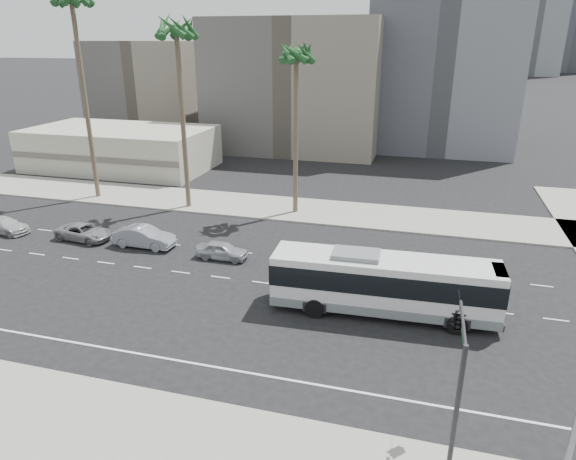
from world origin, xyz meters
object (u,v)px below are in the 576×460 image
(car_b, at_px, (144,237))
(car_d, at_px, (4,225))
(traffic_signal, at_px, (458,327))
(palm_near, at_px, (296,58))
(car_c, at_px, (84,232))
(car_a, at_px, (222,250))
(palm_mid, at_px, (176,35))
(palm_far, at_px, (72,2))
(city_bus, at_px, (384,283))

(car_b, relative_size, car_d, 1.11)
(traffic_signal, bearing_deg, palm_near, 116.55)
(car_b, bearing_deg, car_c, 90.98)
(car_d, relative_size, palm_near, 0.29)
(car_a, xyz_separation_m, palm_mid, (-7.82, 10.52, 14.96))
(palm_near, height_order, palm_far, palm_far)
(city_bus, distance_m, car_a, 13.20)
(car_b, xyz_separation_m, palm_far, (-11.53, 10.53, 17.57))
(palm_mid, bearing_deg, car_a, -53.37)
(car_d, relative_size, palm_far, 0.22)
(car_a, height_order, car_b, car_b)
(palm_near, xyz_separation_m, palm_far, (-20.83, -0.63, 4.59))
(car_b, distance_m, palm_far, 23.50)
(palm_far, bearing_deg, palm_near, 1.74)
(city_bus, xyz_separation_m, car_d, (-31.92, 5.01, -1.34))
(car_c, xyz_separation_m, palm_far, (-6.03, 10.53, 17.73))
(car_d, height_order, palm_far, palm_far)
(car_b, height_order, palm_far, palm_far)
(car_a, xyz_separation_m, traffic_signal, (15.70, -14.00, 4.35))
(car_b, relative_size, car_c, 1.06)
(car_a, relative_size, car_b, 0.78)
(city_bus, xyz_separation_m, car_c, (-24.47, 5.39, -1.33))
(car_b, relative_size, palm_far, 0.24)
(palm_near, bearing_deg, car_b, -129.79)
(car_d, relative_size, palm_mid, 0.26)
(city_bus, height_order, traffic_signal, traffic_signal)
(car_a, xyz_separation_m, car_d, (-19.71, 0.16, -0.02))
(car_a, bearing_deg, car_d, 89.57)
(car_b, distance_m, traffic_signal, 27.09)
(car_b, relative_size, traffic_signal, 0.82)
(traffic_signal, bearing_deg, car_c, 151.95)
(car_d, height_order, palm_near, palm_near)
(traffic_signal, bearing_deg, car_b, 146.51)
(palm_mid, height_order, palm_far, palm_far)
(city_bus, xyz_separation_m, car_a, (-12.21, 4.85, -1.32))
(palm_far, bearing_deg, city_bus, -27.56)
(car_b, distance_m, palm_near, 19.48)
(car_a, relative_size, palm_far, 0.19)
(car_c, bearing_deg, city_bus, -97.10)
(car_a, distance_m, car_c, 12.28)
(city_bus, distance_m, car_c, 25.09)
(city_bus, relative_size, car_a, 3.42)
(city_bus, distance_m, traffic_signal, 10.25)
(city_bus, xyz_separation_m, palm_far, (-30.50, 15.92, 16.40))
(city_bus, height_order, car_d, city_bus)
(city_bus, xyz_separation_m, traffic_signal, (3.49, -9.15, 3.03))
(car_b, distance_m, car_c, 5.50)
(city_bus, height_order, palm_near, palm_near)
(city_bus, bearing_deg, car_a, 155.93)
(car_a, height_order, palm_near, palm_near)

